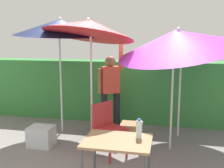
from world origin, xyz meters
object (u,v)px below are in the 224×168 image
at_px(folding_table, 117,147).
at_px(crate_cardboard, 131,133).
at_px(bottle_water, 139,129).
at_px(umbrella_rainbow, 182,44).
at_px(cooler_box, 41,136).
at_px(umbrella_orange, 90,28).
at_px(chair_plastic, 108,126).
at_px(umbrella_yellow, 176,41).
at_px(person_vendor, 110,87).
at_px(umbrella_navy, 60,27).

bearing_deg(folding_table, crate_cardboard, 92.52).
xyz_separation_m(folding_table, bottle_water, (0.24, 0.11, 0.21)).
bearing_deg(umbrella_rainbow, cooler_box, -157.42).
xyz_separation_m(umbrella_rainbow, folding_table, (-0.81, -2.32, -1.18)).
relative_size(umbrella_orange, crate_cardboard, 6.12).
relative_size(chair_plastic, folding_table, 1.11).
xyz_separation_m(umbrella_orange, cooler_box, (-0.85, -0.35, -1.95)).
xyz_separation_m(umbrella_yellow, person_vendor, (-1.29, 0.81, -0.98)).
distance_m(umbrella_orange, cooler_box, 2.15).
distance_m(person_vendor, folding_table, 2.51).
bearing_deg(umbrella_orange, person_vendor, 75.40).
xyz_separation_m(chair_plastic, bottle_water, (0.63, -1.05, 0.36)).
relative_size(umbrella_rainbow, umbrella_orange, 0.86).
distance_m(umbrella_yellow, chair_plastic, 1.82).
bearing_deg(person_vendor, folding_table, -75.58).
relative_size(umbrella_rainbow, umbrella_yellow, 0.88).
distance_m(umbrella_orange, person_vendor, 1.44).
bearing_deg(umbrella_navy, chair_plastic, -38.26).
xyz_separation_m(cooler_box, crate_cardboard, (1.59, 0.53, 0.00)).
bearing_deg(bottle_water, cooler_box, 148.42).
xyz_separation_m(umbrella_orange, person_vendor, (0.20, 0.79, -1.19)).
bearing_deg(umbrella_yellow, crate_cardboard, 164.74).
distance_m(umbrella_rainbow, person_vendor, 1.70).
bearing_deg(cooler_box, umbrella_rainbow, 22.58).
distance_m(umbrella_yellow, umbrella_navy, 2.34).
bearing_deg(bottle_water, chair_plastic, 121.12).
distance_m(umbrella_yellow, folding_table, 2.15).
distance_m(umbrella_navy, cooler_box, 2.16).
height_order(person_vendor, cooler_box, person_vendor).
xyz_separation_m(umbrella_rainbow, umbrella_navy, (-2.41, -0.21, 0.33)).
bearing_deg(chair_plastic, cooler_box, 174.33).
bearing_deg(crate_cardboard, umbrella_navy, 169.15).
height_order(umbrella_yellow, bottle_water, umbrella_yellow).
bearing_deg(chair_plastic, person_vendor, 100.29).
bearing_deg(umbrella_yellow, bottle_water, -106.06).
relative_size(umbrella_navy, cooler_box, 5.50).
bearing_deg(folding_table, cooler_box, 142.45).
relative_size(umbrella_orange, folding_table, 3.10).
xyz_separation_m(umbrella_orange, umbrella_navy, (-0.77, 0.47, 0.05)).
xyz_separation_m(person_vendor, chair_plastic, (0.23, -1.26, -0.42)).
bearing_deg(crate_cardboard, chair_plastic, -115.43).
height_order(umbrella_orange, person_vendor, umbrella_orange).
relative_size(umbrella_orange, umbrella_navy, 1.02).
height_order(umbrella_navy, crate_cardboard, umbrella_navy).
bearing_deg(crate_cardboard, umbrella_yellow, -15.26).
distance_m(chair_plastic, folding_table, 1.23).
xyz_separation_m(umbrella_navy, folding_table, (1.60, -2.11, -1.51)).
bearing_deg(bottle_water, umbrella_rainbow, 75.54).
relative_size(umbrella_orange, person_vendor, 1.32).
relative_size(umbrella_navy, chair_plastic, 2.74).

